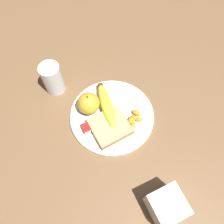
% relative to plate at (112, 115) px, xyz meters
% --- Properties ---
extents(ground_plane, '(3.00, 3.00, 0.00)m').
position_rel_plate_xyz_m(ground_plane, '(0.00, 0.00, -0.01)').
color(ground_plane, brown).
extents(plate, '(0.28, 0.28, 0.01)m').
position_rel_plate_xyz_m(plate, '(0.00, 0.00, 0.00)').
color(plate, silver).
rests_on(plate, ground_plane).
extents(juice_glass, '(0.07, 0.07, 0.11)m').
position_rel_plate_xyz_m(juice_glass, '(0.13, -0.19, 0.05)').
color(juice_glass, silver).
rests_on(juice_glass, ground_plane).
extents(apple, '(0.07, 0.07, 0.08)m').
position_rel_plate_xyz_m(apple, '(0.06, -0.05, 0.04)').
color(apple, gold).
rests_on(apple, plate).
extents(banana, '(0.07, 0.18, 0.04)m').
position_rel_plate_xyz_m(banana, '(0.01, -0.03, 0.02)').
color(banana, yellow).
rests_on(banana, plate).
extents(bread_slice, '(0.12, 0.12, 0.02)m').
position_rel_plate_xyz_m(bread_slice, '(0.03, 0.04, 0.02)').
color(bread_slice, olive).
rests_on(bread_slice, plate).
extents(fork, '(0.18, 0.08, 0.00)m').
position_rel_plate_xyz_m(fork, '(-0.00, 0.00, 0.01)').
color(fork, silver).
rests_on(fork, plate).
extents(jam_packet, '(0.04, 0.03, 0.02)m').
position_rel_plate_xyz_m(jam_packet, '(0.09, 0.01, 0.01)').
color(jam_packet, white).
rests_on(jam_packet, plate).
extents(orange_segment_0, '(0.03, 0.04, 0.02)m').
position_rel_plate_xyz_m(orange_segment_0, '(-0.07, 0.03, 0.01)').
color(orange_segment_0, orange).
rests_on(orange_segment_0, plate).
extents(orange_segment_1, '(0.03, 0.03, 0.01)m').
position_rel_plate_xyz_m(orange_segment_1, '(-0.07, 0.06, 0.01)').
color(orange_segment_1, orange).
rests_on(orange_segment_1, plate).
extents(orange_segment_2, '(0.02, 0.03, 0.02)m').
position_rel_plate_xyz_m(orange_segment_2, '(-0.00, 0.06, 0.01)').
color(orange_segment_2, orange).
rests_on(orange_segment_2, plate).
extents(orange_segment_3, '(0.02, 0.03, 0.02)m').
position_rel_plate_xyz_m(orange_segment_3, '(-0.02, 0.03, 0.01)').
color(orange_segment_3, orange).
rests_on(orange_segment_3, plate).
extents(orange_segment_4, '(0.03, 0.03, 0.02)m').
position_rel_plate_xyz_m(orange_segment_4, '(-0.04, 0.07, 0.01)').
color(orange_segment_4, orange).
rests_on(orange_segment_4, plate).
extents(orange_segment_5, '(0.03, 0.03, 0.02)m').
position_rel_plate_xyz_m(orange_segment_5, '(-0.00, 0.07, 0.01)').
color(orange_segment_5, orange).
rests_on(orange_segment_5, plate).
extents(orange_segment_6, '(0.03, 0.03, 0.02)m').
position_rel_plate_xyz_m(orange_segment_6, '(-0.01, 0.05, 0.01)').
color(orange_segment_6, orange).
rests_on(orange_segment_6, plate).
extents(orange_segment_7, '(0.04, 0.03, 0.02)m').
position_rel_plate_xyz_m(orange_segment_7, '(-0.05, 0.05, 0.01)').
color(orange_segment_7, orange).
rests_on(orange_segment_7, plate).
extents(condiment_caddy, '(0.08, 0.08, 0.08)m').
position_rel_plate_xyz_m(condiment_caddy, '(-0.01, 0.31, 0.03)').
color(condiment_caddy, silver).
rests_on(condiment_caddy, ground_plane).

